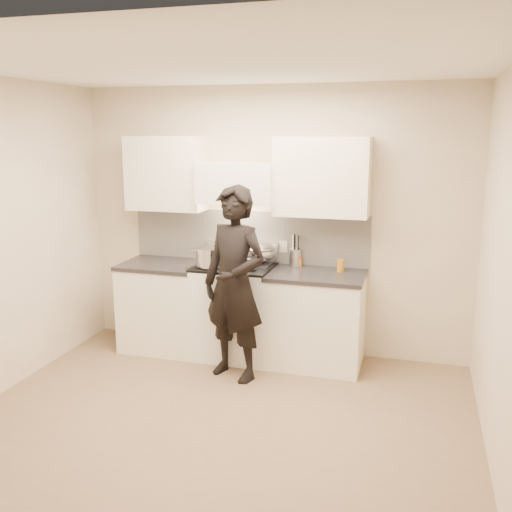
{
  "coord_description": "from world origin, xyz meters",
  "views": [
    {
      "loc": [
        1.43,
        -3.82,
        2.26
      ],
      "look_at": [
        0.03,
        1.05,
        1.14
      ],
      "focal_mm": 40.0,
      "sensor_mm": 36.0,
      "label": 1
    }
  ],
  "objects_px": {
    "stove": "(235,310)",
    "counter_right": "(316,319)",
    "person": "(235,284)",
    "utensil_crock": "(295,256)",
    "wok": "(257,251)"
  },
  "relations": [
    {
      "from": "stove",
      "to": "counter_right",
      "type": "xyz_separation_m",
      "value": [
        0.83,
        0.0,
        -0.01
      ]
    },
    {
      "from": "stove",
      "to": "counter_right",
      "type": "height_order",
      "value": "stove"
    },
    {
      "from": "stove",
      "to": "person",
      "type": "bearing_deg",
      "value": -71.64
    },
    {
      "from": "counter_right",
      "to": "utensil_crock",
      "type": "relative_size",
      "value": 2.87
    },
    {
      "from": "wok",
      "to": "person",
      "type": "bearing_deg",
      "value": -93.01
    },
    {
      "from": "person",
      "to": "stove",
      "type": "bearing_deg",
      "value": 128.45
    },
    {
      "from": "counter_right",
      "to": "person",
      "type": "height_order",
      "value": "person"
    },
    {
      "from": "stove",
      "to": "utensil_crock",
      "type": "xyz_separation_m",
      "value": [
        0.57,
        0.25,
        0.54
      ]
    },
    {
      "from": "counter_right",
      "to": "wok",
      "type": "relative_size",
      "value": 1.84
    },
    {
      "from": "utensil_crock",
      "to": "counter_right",
      "type": "bearing_deg",
      "value": -42.89
    },
    {
      "from": "stove",
      "to": "wok",
      "type": "xyz_separation_m",
      "value": [
        0.2,
        0.14,
        0.59
      ]
    },
    {
      "from": "wok",
      "to": "utensil_crock",
      "type": "bearing_deg",
      "value": 16.38
    },
    {
      "from": "counter_right",
      "to": "wok",
      "type": "xyz_separation_m",
      "value": [
        -0.63,
        0.14,
        0.61
      ]
    },
    {
      "from": "stove",
      "to": "person",
      "type": "relative_size",
      "value": 0.54
    },
    {
      "from": "utensil_crock",
      "to": "person",
      "type": "bearing_deg",
      "value": -118.23
    }
  ]
}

